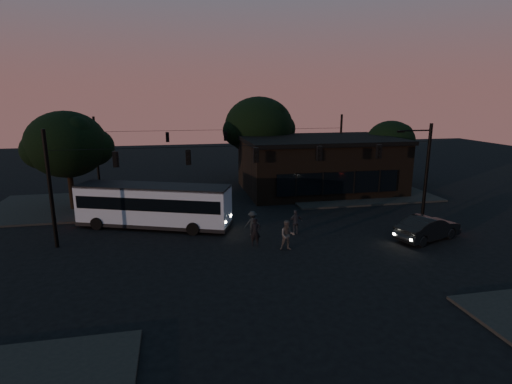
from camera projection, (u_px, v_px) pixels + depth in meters
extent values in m
plane|color=black|center=(269.00, 255.00, 24.27)|extent=(120.00, 120.00, 0.00)
cube|color=black|center=(353.00, 192.00, 39.94)|extent=(14.00, 10.00, 0.15)
cube|color=black|center=(76.00, 206.00, 34.85)|extent=(14.00, 10.00, 0.15)
cube|color=black|center=(319.00, 166.00, 40.69)|extent=(15.00, 10.00, 5.00)
cube|color=black|center=(320.00, 139.00, 40.07)|extent=(15.40, 10.40, 0.40)
cube|color=black|center=(338.00, 183.00, 35.98)|extent=(11.50, 0.18, 2.00)
cylinder|color=black|center=(259.00, 163.00, 45.55)|extent=(0.44, 0.44, 4.00)
ellipsoid|color=black|center=(259.00, 126.00, 44.57)|extent=(7.60, 7.60, 6.46)
cylinder|color=black|center=(388.00, 169.00, 44.59)|extent=(0.44, 0.44, 3.00)
ellipsoid|color=black|center=(391.00, 141.00, 43.86)|extent=(5.20, 5.20, 4.42)
cylinder|color=black|center=(71.00, 189.00, 33.50)|extent=(0.44, 0.44, 3.60)
ellipsoid|color=black|center=(66.00, 144.00, 32.62)|extent=(6.40, 6.40, 5.44)
cylinder|color=black|center=(50.00, 190.00, 24.66)|extent=(0.24, 0.24, 7.50)
cylinder|color=black|center=(426.00, 174.00, 29.75)|extent=(0.24, 0.24, 7.50)
cylinder|color=black|center=(256.00, 145.00, 26.64)|extent=(26.00, 0.03, 0.03)
cube|color=black|center=(116.00, 159.00, 25.03)|extent=(0.34, 0.30, 1.00)
cube|color=black|center=(188.00, 157.00, 25.91)|extent=(0.34, 0.30, 1.00)
cube|color=black|center=(256.00, 155.00, 26.79)|extent=(0.34, 0.30, 1.00)
cube|color=black|center=(319.00, 153.00, 27.67)|extent=(0.34, 0.30, 1.00)
cube|color=black|center=(379.00, 152.00, 28.55)|extent=(0.34, 0.30, 1.00)
cylinder|color=black|center=(97.00, 155.00, 39.91)|extent=(0.24, 0.24, 7.50)
cylinder|color=black|center=(340.00, 148.00, 45.00)|extent=(0.24, 0.24, 7.50)
cylinder|color=black|center=(225.00, 130.00, 41.93)|extent=(26.00, 0.03, 0.03)
cube|color=black|center=(167.00, 137.00, 40.91)|extent=(0.34, 0.30, 1.00)
cube|color=black|center=(226.00, 136.00, 42.08)|extent=(0.34, 0.30, 1.00)
cube|color=black|center=(280.00, 135.00, 43.26)|extent=(0.34, 0.30, 1.00)
cube|color=#A1B0CD|center=(154.00, 204.00, 29.07)|extent=(11.28, 6.32, 2.63)
cube|color=black|center=(154.00, 201.00, 29.01)|extent=(10.88, 6.20, 0.91)
cube|color=black|center=(153.00, 186.00, 28.77)|extent=(11.28, 6.32, 0.15)
cube|color=black|center=(155.00, 222.00, 29.40)|extent=(11.39, 6.42, 0.25)
cylinder|color=black|center=(97.00, 224.00, 28.78)|extent=(0.94, 0.56, 0.91)
cylinder|color=black|center=(114.00, 214.00, 31.20)|extent=(0.94, 0.56, 0.91)
cylinder|color=black|center=(193.00, 229.00, 27.64)|extent=(0.94, 0.56, 0.91)
cylinder|color=black|center=(203.00, 218.00, 30.06)|extent=(0.94, 0.56, 0.91)
imported|color=black|center=(428.00, 228.00, 26.70)|extent=(5.25, 3.29, 1.63)
imported|color=black|center=(255.00, 232.00, 25.55)|extent=(0.73, 0.53, 1.85)
imported|color=#443F3E|center=(287.00, 235.00, 24.86)|extent=(1.03, 0.86, 1.92)
imported|color=#272830|center=(296.00, 222.00, 27.76)|extent=(1.07, 0.55, 1.75)
imported|color=black|center=(252.00, 223.00, 27.56)|extent=(1.15, 0.70, 1.72)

